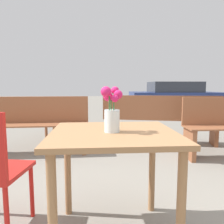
# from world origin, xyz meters

# --- Properties ---
(table_front) EXTENTS (0.83, 0.77, 0.73)m
(table_front) POSITION_xyz_m (0.00, 0.00, 0.61)
(table_front) COLOR #9E7047
(table_front) RESTS_ON ground_plane
(flower_vase) EXTENTS (0.13, 0.14, 0.29)m
(flower_vase) POSITION_xyz_m (-0.01, -0.02, 0.84)
(flower_vase) COLOR silver
(flower_vase) RESTS_ON table_front
(bench_middle) EXTENTS (1.56, 0.48, 0.85)m
(bench_middle) POSITION_xyz_m (-1.12, 1.91, 0.46)
(bench_middle) COLOR brown
(bench_middle) RESTS_ON ground_plane
(bench_far) EXTENTS (1.99, 0.68, 0.85)m
(bench_far) POSITION_xyz_m (0.85, 2.35, 0.48)
(bench_far) COLOR brown
(bench_far) RESTS_ON ground_plane
(table_back) EXTENTS (0.70, 0.66, 0.71)m
(table_back) POSITION_xyz_m (-0.92, 2.96, 0.58)
(table_back) COLOR brown
(table_back) RESTS_ON ground_plane
(parked_car) EXTENTS (3.84, 2.04, 1.18)m
(parked_car) POSITION_xyz_m (2.87, 8.36, 0.57)
(parked_car) COLOR navy
(parked_car) RESTS_ON ground_plane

